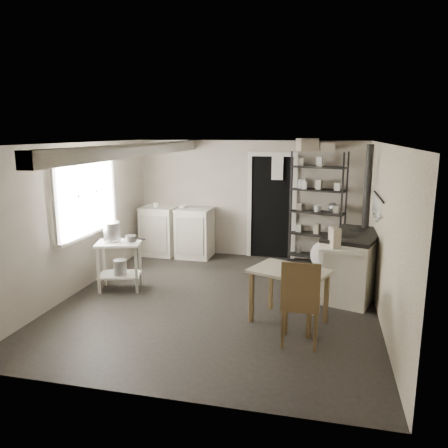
% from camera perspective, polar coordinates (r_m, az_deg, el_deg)
% --- Properties ---
extents(floor, '(5.00, 5.00, 0.00)m').
position_cam_1_polar(floor, '(6.60, -0.60, -9.92)').
color(floor, black).
rests_on(floor, ground).
extents(ceiling, '(5.00, 5.00, 0.00)m').
position_cam_1_polar(ceiling, '(6.12, -0.65, 10.48)').
color(ceiling, beige).
rests_on(ceiling, wall_back).
extents(wall_back, '(4.50, 0.02, 2.30)m').
position_cam_1_polar(wall_back, '(8.67, 3.31, 3.24)').
color(wall_back, '#B1A697').
rests_on(wall_back, ground).
extents(wall_front, '(4.50, 0.02, 2.30)m').
position_cam_1_polar(wall_front, '(3.96, -9.31, -7.44)').
color(wall_front, '#B1A697').
rests_on(wall_front, ground).
extents(wall_left, '(0.02, 5.00, 2.30)m').
position_cam_1_polar(wall_left, '(7.13, -18.48, 0.76)').
color(wall_left, '#B1A697').
rests_on(wall_left, ground).
extents(wall_right, '(0.02, 5.00, 2.30)m').
position_cam_1_polar(wall_right, '(6.14, 20.24, -1.09)').
color(wall_right, '#B1A697').
rests_on(wall_right, ground).
extents(window, '(0.12, 1.76, 1.28)m').
position_cam_1_polar(window, '(7.23, -17.64, 3.77)').
color(window, silver).
rests_on(window, wall_left).
extents(doorway, '(0.96, 0.10, 2.08)m').
position_cam_1_polar(doorway, '(8.60, 6.22, 2.11)').
color(doorway, silver).
rests_on(doorway, ground).
extents(ceiling_beam, '(0.18, 5.00, 0.18)m').
position_cam_1_polar(ceiling_beam, '(6.52, -11.09, 9.47)').
color(ceiling_beam, silver).
rests_on(ceiling_beam, ceiling).
extents(wallpaper_panel, '(0.01, 5.00, 2.30)m').
position_cam_1_polar(wallpaper_panel, '(6.14, 20.14, -1.08)').
color(wallpaper_panel, '#C1B69D').
rests_on(wallpaper_panel, wall_right).
extents(utensil_rail, '(0.06, 1.20, 0.44)m').
position_cam_1_polar(utensil_rail, '(6.65, 19.37, 3.43)').
color(utensil_rail, silver).
rests_on(utensil_rail, wall_right).
extents(prep_table, '(0.78, 0.64, 0.77)m').
position_cam_1_polar(prep_table, '(7.10, -13.46, -5.23)').
color(prep_table, silver).
rests_on(prep_table, ground).
extents(stockpot, '(0.27, 0.27, 0.28)m').
position_cam_1_polar(stockpot, '(7.01, -14.44, -0.94)').
color(stockpot, silver).
rests_on(stockpot, prep_table).
extents(saucepan, '(0.23, 0.23, 0.10)m').
position_cam_1_polar(saucepan, '(6.87, -12.06, -1.86)').
color(saucepan, silver).
rests_on(saucepan, prep_table).
extents(bucket, '(0.24, 0.24, 0.22)m').
position_cam_1_polar(bucket, '(7.05, -13.42, -5.47)').
color(bucket, silver).
rests_on(bucket, prep_table).
extents(base_cabinets, '(1.51, 0.67, 0.98)m').
position_cam_1_polar(base_cabinets, '(8.84, -6.14, -1.19)').
color(base_cabinets, silver).
rests_on(base_cabinets, ground).
extents(mixing_bowl, '(0.33, 0.33, 0.06)m').
position_cam_1_polar(mixing_bowl, '(8.71, -5.36, 1.93)').
color(mixing_bowl, white).
rests_on(mixing_bowl, base_cabinets).
extents(counter_cup, '(0.12, 0.12, 0.09)m').
position_cam_1_polar(counter_cup, '(8.77, -8.90, 1.99)').
color(counter_cup, white).
rests_on(counter_cup, base_cabinets).
extents(shelf_rack, '(1.07, 0.64, 2.11)m').
position_cam_1_polar(shelf_rack, '(8.39, 12.11, 1.32)').
color(shelf_rack, black).
rests_on(shelf_rack, ground).
extents(shelf_jar, '(0.10, 0.10, 0.21)m').
position_cam_1_polar(shelf_jar, '(8.31, 10.40, 4.26)').
color(shelf_jar, white).
rests_on(shelf_jar, shelf_rack).
extents(storage_box_a, '(0.43, 0.40, 0.23)m').
position_cam_1_polar(storage_box_a, '(8.29, 10.74, 8.64)').
color(storage_box_a, beige).
rests_on(storage_box_a, shelf_rack).
extents(storage_box_b, '(0.27, 0.25, 0.16)m').
position_cam_1_polar(storage_box_b, '(8.28, 13.28, 8.39)').
color(storage_box_b, beige).
rests_on(storage_box_b, shelf_rack).
extents(stove, '(1.03, 1.39, 0.97)m').
position_cam_1_polar(stove, '(6.91, 16.46, -5.53)').
color(stove, silver).
rests_on(stove, ground).
extents(stovepipe, '(0.15, 0.15, 1.49)m').
position_cam_1_polar(stovepipe, '(7.15, 18.25, 4.38)').
color(stovepipe, black).
rests_on(stovepipe, stove).
extents(side_ledge, '(0.60, 0.36, 0.88)m').
position_cam_1_polar(side_ledge, '(6.37, 14.79, -7.01)').
color(side_ledge, silver).
rests_on(side_ledge, ground).
extents(oats_box, '(0.18, 0.22, 0.28)m').
position_cam_1_polar(oats_box, '(6.23, 14.25, -1.85)').
color(oats_box, beige).
rests_on(oats_box, side_ledge).
extents(work_table, '(1.13, 0.97, 0.72)m').
position_cam_1_polar(work_table, '(5.81, 8.47, -9.12)').
color(work_table, beige).
rests_on(work_table, ground).
extents(table_cup, '(0.12, 0.12, 0.10)m').
position_cam_1_polar(table_cup, '(5.55, 10.25, -5.50)').
color(table_cup, white).
rests_on(table_cup, work_table).
extents(chair, '(0.44, 0.46, 1.05)m').
position_cam_1_polar(chair, '(5.25, 10.02, -10.28)').
color(chair, brown).
rests_on(chair, ground).
extents(flour_sack, '(0.46, 0.40, 0.50)m').
position_cam_1_polar(flour_sack, '(8.19, 12.67, -4.07)').
color(flour_sack, silver).
rests_on(flour_sack, ground).
extents(floor_crock, '(0.12, 0.12, 0.14)m').
position_cam_1_polar(floor_crock, '(6.22, 11.22, -10.79)').
color(floor_crock, white).
rests_on(floor_crock, ground).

